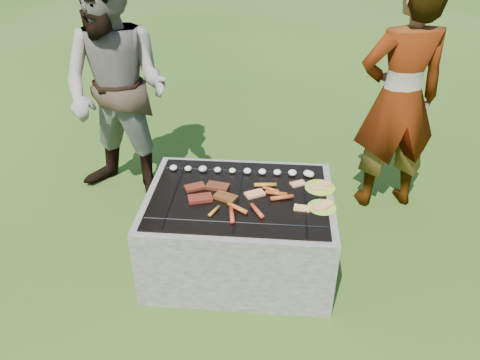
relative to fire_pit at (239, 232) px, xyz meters
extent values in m
plane|color=#224411|center=(0.00, 0.00, -0.28)|extent=(60.00, 60.00, 0.00)
cube|color=#A19A8F|center=(0.00, 0.41, 0.02)|extent=(1.30, 0.18, 0.60)
cube|color=gray|center=(0.00, -0.41, 0.02)|extent=(1.30, 0.18, 0.60)
cube|color=#A19A8F|center=(-0.56, 0.00, 0.02)|extent=(0.18, 0.64, 0.60)
cube|color=gray|center=(0.56, 0.00, 0.02)|extent=(0.18, 0.64, 0.60)
cube|color=black|center=(0.00, 0.00, -0.04)|extent=(0.94, 0.64, 0.48)
sphere|color=#FF5914|center=(0.00, 0.00, 0.18)|extent=(0.10, 0.10, 0.10)
cube|color=black|center=(0.00, 0.00, 0.32)|extent=(1.20, 0.90, 0.01)
cylinder|color=black|center=(-0.45, 0.00, 0.33)|extent=(0.01, 0.88, 0.01)
cylinder|color=black|center=(0.00, 0.00, 0.33)|extent=(0.01, 0.88, 0.01)
cylinder|color=black|center=(0.45, 0.00, 0.33)|extent=(0.01, 0.88, 0.01)
cylinder|color=black|center=(0.00, -0.32, 0.33)|extent=(1.18, 0.01, 0.01)
cylinder|color=black|center=(0.00, 0.32, 0.33)|extent=(1.18, 0.01, 0.01)
ellipsoid|color=beige|center=(-0.52, 0.29, 0.35)|extent=(0.06, 0.06, 0.04)
ellipsoid|color=beige|center=(-0.41, 0.29, 0.35)|extent=(0.05, 0.05, 0.04)
ellipsoid|color=beige|center=(-0.30, 0.29, 0.35)|extent=(0.06, 0.06, 0.04)
ellipsoid|color=beige|center=(-0.19, 0.29, 0.35)|extent=(0.05, 0.05, 0.04)
ellipsoid|color=white|center=(-0.08, 0.29, 0.35)|extent=(0.05, 0.05, 0.04)
ellipsoid|color=#F3E5CE|center=(0.03, 0.29, 0.35)|extent=(0.06, 0.06, 0.04)
ellipsoid|color=white|center=(0.15, 0.29, 0.35)|extent=(0.06, 0.06, 0.04)
ellipsoid|color=#EAE4C6|center=(0.26, 0.29, 0.35)|extent=(0.06, 0.06, 0.04)
ellipsoid|color=silver|center=(0.37, 0.29, 0.35)|extent=(0.06, 0.06, 0.04)
ellipsoid|color=beige|center=(0.48, 0.29, 0.35)|extent=(0.06, 0.06, 0.04)
ellipsoid|color=beige|center=(0.49, 0.28, 0.35)|extent=(0.06, 0.06, 0.04)
cube|color=#9C341C|center=(-0.32, 0.05, 0.34)|extent=(0.16, 0.13, 0.02)
cube|color=maroon|center=(-0.16, 0.07, 0.34)|extent=(0.17, 0.12, 0.02)
cube|color=maroon|center=(-0.26, -0.09, 0.34)|extent=(0.18, 0.13, 0.02)
cube|color=brown|center=(-0.09, -0.06, 0.34)|extent=(0.18, 0.14, 0.02)
cylinder|color=#C57220|center=(0.17, 0.12, 0.34)|extent=(0.16, 0.05, 0.03)
cylinder|color=#BA4E1E|center=(0.21, 0.07, 0.34)|extent=(0.12, 0.06, 0.02)
cylinder|color=#CF4C22|center=(0.25, 0.02, 0.34)|extent=(0.15, 0.05, 0.03)
cylinder|color=red|center=(0.29, -0.03, 0.34)|extent=(0.16, 0.07, 0.03)
cylinder|color=orange|center=(0.00, -0.18, 0.34)|extent=(0.15, 0.12, 0.03)
cylinder|color=#E34825|center=(0.13, -0.20, 0.34)|extent=(0.10, 0.15, 0.03)
cylinder|color=orange|center=(-0.15, -0.22, 0.34)|extent=(0.07, 0.12, 0.02)
cylinder|color=#BB3F1E|center=(-0.03, -0.26, 0.34)|extent=(0.06, 0.16, 0.03)
cube|color=#EAC077|center=(0.11, 0.01, 0.34)|extent=(0.15, 0.13, 0.02)
cube|color=#EBCE78|center=(0.43, -0.13, 0.34)|extent=(0.11, 0.07, 0.01)
cube|color=tan|center=(0.41, 0.17, 0.34)|extent=(0.12, 0.10, 0.01)
cylinder|color=yellow|center=(0.56, 0.14, 0.32)|extent=(0.26, 0.26, 0.01)
cube|color=tan|center=(0.54, 0.12, 0.34)|extent=(0.11, 0.08, 0.02)
cube|color=tan|center=(0.59, 0.16, 0.34)|extent=(0.12, 0.10, 0.02)
cylinder|color=#BDD432|center=(0.56, -0.10, 0.32)|extent=(0.25, 0.25, 0.01)
cube|color=#F0B77B|center=(0.54, -0.12, 0.34)|extent=(0.09, 0.06, 0.01)
cube|color=#E9B777|center=(0.59, -0.08, 0.34)|extent=(0.11, 0.11, 0.02)
imported|color=gray|center=(1.21, 0.93, 0.69)|extent=(0.79, 0.61, 1.94)
imported|color=#A79D8B|center=(-1.09, 0.89, 0.71)|extent=(1.13, 0.98, 1.98)
camera|label=1|loc=(0.23, -2.68, 2.13)|focal=35.00mm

